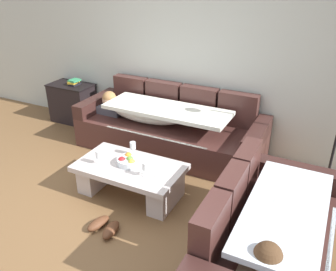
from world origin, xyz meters
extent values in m
plane|color=brown|center=(0.00, 0.00, 0.00)|extent=(14.00, 14.00, 0.00)
cube|color=beige|center=(0.00, 2.15, 1.35)|extent=(9.00, 0.10, 2.70)
cube|color=#462723|center=(0.07, 1.60, 0.21)|extent=(2.60, 0.92, 0.42)
cube|color=#462723|center=(-0.77, 1.98, 0.65)|extent=(0.53, 0.16, 0.46)
cube|color=#462723|center=(-0.21, 1.98, 0.65)|extent=(0.53, 0.16, 0.46)
cube|color=#462723|center=(0.35, 1.98, 0.65)|extent=(0.53, 0.16, 0.46)
cube|color=#462723|center=(0.91, 1.98, 0.65)|extent=(0.53, 0.16, 0.46)
cube|color=#381F1C|center=(-1.14, 1.60, 0.52)|extent=(0.18, 0.92, 0.20)
cube|color=#381F1C|center=(1.28, 1.60, 0.52)|extent=(0.18, 0.92, 0.20)
cube|color=#4C4C56|center=(-0.87, 1.59, 0.47)|extent=(0.36, 0.28, 0.11)
sphere|color=tan|center=(-0.87, 1.55, 0.64)|extent=(0.21, 0.21, 0.21)
sphere|color=#9E7042|center=(-0.87, 1.55, 0.67)|extent=(0.20, 0.20, 0.20)
ellipsoid|color=silver|center=(-0.25, 1.55, 0.56)|extent=(1.10, 0.44, 0.28)
cube|color=silver|center=(0.07, 1.53, 0.66)|extent=(1.70, 0.60, 0.05)
cube|color=silver|center=(0.07, 1.16, 0.23)|extent=(1.44, 0.04, 0.38)
cube|color=#462723|center=(1.80, 0.06, 0.21)|extent=(0.92, 1.82, 0.42)
cube|color=#462723|center=(1.42, -0.43, 0.65)|extent=(0.16, 0.46, 0.46)
cube|color=#462723|center=(1.42, 0.06, 0.65)|extent=(0.16, 0.46, 0.46)
cube|color=#462723|center=(1.42, 0.54, 0.65)|extent=(0.16, 0.46, 0.46)
cube|color=#381F1C|center=(1.80, 0.88, 0.52)|extent=(0.92, 0.18, 0.20)
sphere|color=beige|center=(1.85, -0.50, 0.64)|extent=(0.21, 0.21, 0.21)
sphere|color=#4C331E|center=(1.85, -0.50, 0.67)|extent=(0.20, 0.20, 0.20)
ellipsoid|color=silver|center=(1.85, 0.12, 0.56)|extent=(0.44, 0.90, 0.28)
cube|color=silver|center=(1.87, 0.06, 0.66)|extent=(0.60, 1.35, 0.05)
cube|color=silver|center=(2.24, 0.06, 0.23)|extent=(0.04, 1.14, 0.38)
cube|color=beige|center=(0.13, 0.48, 0.35)|extent=(1.20, 0.68, 0.06)
cube|color=beige|center=(-0.33, 0.48, 0.16)|extent=(0.20, 0.54, 0.32)
cube|color=beige|center=(0.59, 0.48, 0.16)|extent=(0.20, 0.54, 0.32)
cylinder|color=silver|center=(0.11, 0.51, 0.42)|extent=(0.28, 0.28, 0.07)
sphere|color=#5F9A39|center=(0.12, 0.50, 0.44)|extent=(0.08, 0.08, 0.08)
sphere|color=gold|center=(0.18, 0.46, 0.44)|extent=(0.08, 0.08, 0.08)
sphere|color=orange|center=(0.06, 0.57, 0.44)|extent=(0.08, 0.08, 0.08)
sphere|color=red|center=(0.05, 0.45, 0.44)|extent=(0.08, 0.08, 0.08)
cylinder|color=silver|center=(-0.18, 0.35, 0.38)|extent=(0.06, 0.06, 0.01)
cylinder|color=silver|center=(-0.18, 0.35, 0.42)|extent=(0.01, 0.01, 0.07)
cylinder|color=silver|center=(-0.18, 0.35, 0.50)|extent=(0.07, 0.07, 0.08)
cylinder|color=silver|center=(0.41, 0.37, 0.38)|extent=(0.06, 0.06, 0.01)
cylinder|color=silver|center=(0.41, 0.37, 0.42)|extent=(0.01, 0.01, 0.07)
cylinder|color=silver|center=(0.41, 0.37, 0.50)|extent=(0.07, 0.07, 0.08)
cylinder|color=silver|center=(0.04, 0.70, 0.38)|extent=(0.06, 0.06, 0.01)
cylinder|color=silver|center=(0.04, 0.70, 0.42)|extent=(0.01, 0.01, 0.07)
cylinder|color=silver|center=(0.04, 0.70, 0.50)|extent=(0.07, 0.07, 0.08)
cube|color=white|center=(0.44, 0.50, 0.39)|extent=(0.29, 0.22, 0.01)
cube|color=black|center=(-1.85, 1.85, 0.31)|extent=(0.70, 0.42, 0.62)
cube|color=black|center=(-1.85, 1.85, 0.63)|extent=(0.72, 0.44, 0.02)
cube|color=black|center=(-1.77, 1.86, 0.66)|extent=(0.13, 0.18, 0.03)
cube|color=gold|center=(-1.78, 1.86, 0.69)|extent=(0.14, 0.20, 0.03)
cube|color=#338C59|center=(-1.76, 1.86, 0.72)|extent=(0.16, 0.18, 0.03)
cylinder|color=black|center=(2.15, 1.76, 0.01)|extent=(0.28, 0.28, 0.02)
ellipsoid|color=#59331E|center=(0.15, -0.16, 0.04)|extent=(0.17, 0.29, 0.09)
ellipsoid|color=#59331E|center=(0.32, -0.19, 0.04)|extent=(0.15, 0.28, 0.09)
camera|label=1|loc=(2.04, -2.35, 2.41)|focal=37.63mm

